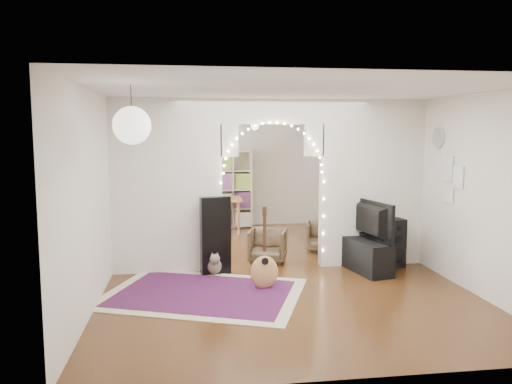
{
  "coord_description": "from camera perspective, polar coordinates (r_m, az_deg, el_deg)",
  "views": [
    {
      "loc": [
        -1.33,
        -7.79,
        2.18
      ],
      "look_at": [
        -0.21,
        0.3,
        1.2
      ],
      "focal_mm": 35.0,
      "sensor_mm": 36.0,
      "label": 1
    }
  ],
  "objects": [
    {
      "name": "guitar_case",
      "position": [
        7.72,
        -4.65,
        -4.98
      ],
      "size": [
        0.48,
        0.24,
        1.2
      ],
      "primitive_type": "cube",
      "rotation": [
        0.0,
        0.0,
        0.19
      ],
      "color": "black",
      "rests_on": "floor"
    },
    {
      "name": "fairy_lights",
      "position": [
        7.8,
        1.99,
        2.22
      ],
      "size": [
        1.64,
        0.04,
        1.6
      ],
      "primitive_type": null,
      "color": "#FFEABF",
      "rests_on": "divider_wall"
    },
    {
      "name": "ceiling_fan",
      "position": [
        9.88,
        -0.12,
        8.13
      ],
      "size": [
        1.1,
        1.1,
        0.3
      ],
      "primitive_type": null,
      "color": "gold",
      "rests_on": "ceiling"
    },
    {
      "name": "acoustic_guitar",
      "position": [
        6.99,
        0.96,
        -7.65
      ],
      "size": [
        0.41,
        0.18,
        0.98
      ],
      "rotation": [
        0.0,
        0.0,
        -0.12
      ],
      "color": "#B17947",
      "rests_on": "floor"
    },
    {
      "name": "picture_frames",
      "position": [
        7.82,
        21.36,
        1.39
      ],
      "size": [
        0.02,
        0.5,
        0.7
      ],
      "primitive_type": null,
      "color": "white",
      "rests_on": "wall_right"
    },
    {
      "name": "tv",
      "position": [
        7.96,
        12.55,
        -3.23
      ],
      "size": [
        0.36,
        1.08,
        0.62
      ],
      "primitive_type": "imported",
      "rotation": [
        0.0,
        0.0,
        1.78
      ],
      "color": "black",
      "rests_on": "media_console"
    },
    {
      "name": "paper_lantern",
      "position": [
        5.42,
        -14.0,
        7.38
      ],
      "size": [
        0.4,
        0.4,
        0.4
      ],
      "primitive_type": "sphere",
      "color": "white",
      "rests_on": "ceiling"
    },
    {
      "name": "wall_back",
      "position": [
        11.65,
        -1.28,
        2.77
      ],
      "size": [
        5.0,
        0.02,
        2.7
      ],
      "primitive_type": "cube",
      "color": "silver",
      "rests_on": "floor"
    },
    {
      "name": "dining_chair_left",
      "position": [
        8.46,
        1.32,
        -6.12
      ],
      "size": [
        0.75,
        0.76,
        0.56
      ],
      "primitive_type": "imported",
      "rotation": [
        0.0,
        0.0,
        -0.3
      ],
      "color": "#4A3825",
      "rests_on": "floor"
    },
    {
      "name": "wall_left",
      "position": [
        7.92,
        -16.3,
        0.56
      ],
      "size": [
        0.02,
        7.5,
        2.7
      ],
      "primitive_type": "cube",
      "color": "silver",
      "rests_on": "floor"
    },
    {
      "name": "area_rug",
      "position": [
        6.94,
        -6.07,
        -11.44
      ],
      "size": [
        3.09,
        2.72,
        0.02
      ],
      "primitive_type": "cube",
      "rotation": [
        0.0,
        0.0,
        -0.36
      ],
      "color": "maroon",
      "rests_on": "floor"
    },
    {
      "name": "floor",
      "position": [
        8.2,
        1.79,
        -8.57
      ],
      "size": [
        7.5,
        7.5,
        0.0
      ],
      "primitive_type": "plane",
      "color": "black",
      "rests_on": "ground"
    },
    {
      "name": "bookcase",
      "position": [
        11.38,
        -4.85,
        0.28
      ],
      "size": [
        1.78,
        0.8,
        1.76
      ],
      "primitive_type": "cube",
      "rotation": [
        0.0,
        0.0,
        0.22
      ],
      "color": "beige",
      "rests_on": "floor"
    },
    {
      "name": "dining_chair_right",
      "position": [
        9.31,
        7.6,
        -5.06
      ],
      "size": [
        0.71,
        0.72,
        0.54
      ],
      "primitive_type": "imported",
      "rotation": [
        0.0,
        0.0,
        -0.27
      ],
      "color": "#4A3825",
      "rests_on": "floor"
    },
    {
      "name": "wall_right",
      "position": [
        8.72,
        18.24,
        1.05
      ],
      "size": [
        0.02,
        7.5,
        2.7
      ],
      "primitive_type": "cube",
      "color": "silver",
      "rests_on": "floor"
    },
    {
      "name": "flower_vase",
      "position": [
        10.91,
        -4.88,
        -0.17
      ],
      "size": [
        0.19,
        0.19,
        0.19
      ],
      "primitive_type": "imported",
      "rotation": [
        0.0,
        0.0,
        -0.01
      ],
      "color": "silver",
      "rests_on": "dining_table"
    },
    {
      "name": "divider_wall",
      "position": [
        7.94,
        1.83,
        1.39
      ],
      "size": [
        5.0,
        0.2,
        2.7
      ],
      "color": "silver",
      "rests_on": "floor"
    },
    {
      "name": "floor_speaker",
      "position": [
        8.42,
        15.49,
        -5.64
      ],
      "size": [
        0.34,
        0.32,
        0.79
      ],
      "rotation": [
        0.0,
        0.0,
        0.15
      ],
      "color": "black",
      "rests_on": "floor"
    },
    {
      "name": "wall_front",
      "position": [
        4.34,
        10.21,
        -4.31
      ],
      "size": [
        5.0,
        0.02,
        2.7
      ],
      "primitive_type": "cube",
      "color": "silver",
      "rests_on": "floor"
    },
    {
      "name": "wall_clock",
      "position": [
        8.14,
        20.17,
        5.87
      ],
      "size": [
        0.03,
        0.31,
        0.31
      ],
      "primitive_type": "cylinder",
      "rotation": [
        0.0,
        1.57,
        0.0
      ],
      "color": "white",
      "rests_on": "wall_right"
    },
    {
      "name": "ceiling",
      "position": [
        7.92,
        1.86,
        10.61
      ],
      "size": [
        5.0,
        7.5,
        0.02
      ],
      "primitive_type": "cube",
      "color": "white",
      "rests_on": "wall_back"
    },
    {
      "name": "media_console",
      "position": [
        8.07,
        12.44,
        -7.14
      ],
      "size": [
        0.6,
        1.06,
        0.5
      ],
      "primitive_type": "cube",
      "rotation": [
        0.0,
        0.0,
        0.21
      ],
      "color": "black",
      "rests_on": "floor"
    },
    {
      "name": "tabby_cat",
      "position": [
        7.8,
        -4.82,
        -8.23
      ],
      "size": [
        0.25,
        0.57,
        0.38
      ],
      "rotation": [
        0.0,
        0.0,
        0.03
      ],
      "color": "brown",
      "rests_on": "floor"
    },
    {
      "name": "dining_table",
      "position": [
        10.93,
        -4.87,
        -1.05
      ],
      "size": [
        1.21,
        0.82,
        0.76
      ],
      "rotation": [
        0.0,
        0.0,
        -0.01
      ],
      "color": "brown",
      "rests_on": "floor"
    },
    {
      "name": "window",
      "position": [
        9.68,
        -14.61,
        2.61
      ],
      "size": [
        0.04,
        1.2,
        1.4
      ],
      "primitive_type": "cube",
      "color": "white",
      "rests_on": "wall_left"
    }
  ]
}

